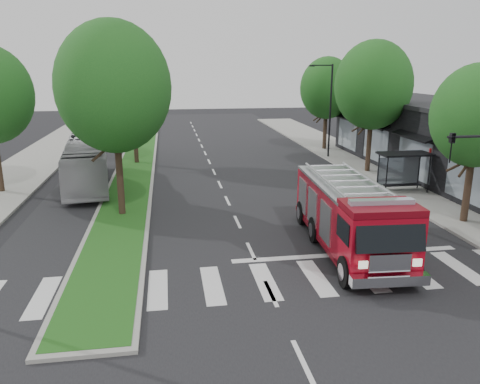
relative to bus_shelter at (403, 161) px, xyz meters
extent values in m
plane|color=black|center=(-11.20, -8.15, -2.04)|extent=(140.00, 140.00, 0.00)
cube|color=gray|center=(1.30, 1.85, -1.96)|extent=(5.00, 80.00, 0.15)
cube|color=gray|center=(-17.20, 9.85, -1.97)|extent=(3.00, 50.00, 0.14)
cube|color=#1F4B15|center=(-17.20, 9.85, -1.89)|extent=(2.60, 49.50, 0.02)
cube|color=black|center=(5.80, 1.85, 0.46)|extent=(8.00, 30.00, 5.00)
cylinder|color=black|center=(-1.40, -0.75, -0.79)|extent=(0.08, 0.08, 2.50)
cylinder|color=black|center=(1.40, -0.75, -0.79)|extent=(0.08, 0.08, 2.50)
cylinder|color=black|center=(-1.40, 0.45, -0.79)|extent=(0.08, 0.08, 2.50)
cylinder|color=black|center=(1.40, 0.45, -0.79)|extent=(0.08, 0.08, 2.50)
cube|color=black|center=(0.00, -0.15, 0.51)|extent=(3.20, 1.60, 0.12)
cube|color=#8C99A5|center=(0.00, 0.55, -0.74)|extent=(2.80, 0.04, 1.80)
cube|color=black|center=(0.00, -0.15, -1.49)|extent=(2.40, 0.40, 0.08)
cylinder|color=black|center=(0.30, -6.15, -0.17)|extent=(0.36, 0.36, 3.74)
ellipsoid|color=#113E15|center=(0.30, -6.15, 3.49)|extent=(4.40, 4.40, 5.06)
cylinder|color=black|center=(0.30, 5.85, 0.16)|extent=(0.36, 0.36, 4.40)
ellipsoid|color=#113E15|center=(0.30, 5.85, 4.46)|extent=(5.60, 5.60, 6.44)
cylinder|color=black|center=(0.30, 15.85, -0.06)|extent=(0.36, 0.36, 3.96)
ellipsoid|color=#113E15|center=(0.30, 15.85, 3.81)|extent=(5.00, 5.00, 5.75)
cylinder|color=black|center=(-17.20, -2.15, 0.27)|extent=(0.36, 0.36, 4.62)
ellipsoid|color=#113E15|center=(-17.20, -2.15, 4.79)|extent=(5.80, 5.80, 6.67)
cylinder|color=black|center=(-17.20, 11.85, 0.16)|extent=(0.36, 0.36, 4.40)
ellipsoid|color=#113E15|center=(-17.20, 11.85, 4.46)|extent=(5.60, 5.60, 6.44)
imported|color=black|center=(-4.50, -11.65, 2.96)|extent=(0.18, 0.22, 1.10)
cylinder|color=black|center=(-0.70, 11.85, 1.96)|extent=(0.16, 0.16, 8.00)
cylinder|color=black|center=(-1.60, 11.85, 5.86)|extent=(1.80, 0.10, 0.10)
cube|color=black|center=(-2.50, 11.85, 5.81)|extent=(0.45, 0.20, 0.12)
cube|color=#61050E|center=(-6.90, -8.45, -1.50)|extent=(3.22, 9.21, 0.27)
cube|color=maroon|center=(-6.85, -7.59, -0.36)|extent=(3.10, 7.06, 2.16)
cube|color=maroon|center=(-7.10, -11.79, -0.36)|extent=(2.81, 2.10, 2.27)
cube|color=#B2B2B7|center=(-6.85, -7.59, 0.77)|extent=(3.10, 7.06, 0.13)
cylinder|color=#B2B2B7|center=(-7.82, -7.53, 0.99)|extent=(0.48, 6.48, 0.11)
cylinder|color=#B2B2B7|center=(-5.88, -7.64, 0.99)|extent=(0.48, 6.48, 0.11)
cube|color=silver|center=(-7.17, -13.03, -1.39)|extent=(2.83, 0.54, 0.38)
cube|color=#8C99A5|center=(-7.10, -11.79, 1.09)|extent=(2.39, 0.51, 0.19)
cylinder|color=black|center=(-8.36, -12.04, -1.45)|extent=(0.45, 1.21, 1.19)
cylinder|color=black|center=(-5.88, -12.19, -1.45)|extent=(0.45, 1.21, 1.19)
cylinder|color=black|center=(-8.09, -7.51, -1.45)|extent=(0.45, 1.21, 1.19)
cylinder|color=black|center=(-5.61, -7.66, -1.45)|extent=(0.45, 1.21, 1.19)
cylinder|color=black|center=(-7.94, -4.93, -1.45)|extent=(0.45, 1.21, 1.19)
cylinder|color=black|center=(-5.46, -5.07, -1.45)|extent=(0.45, 1.21, 1.19)
imported|color=#B3B2B7|center=(-20.05, 5.03, -0.50)|extent=(3.94, 11.30, 3.08)
camera|label=1|loc=(-14.65, -26.96, 5.84)|focal=35.00mm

